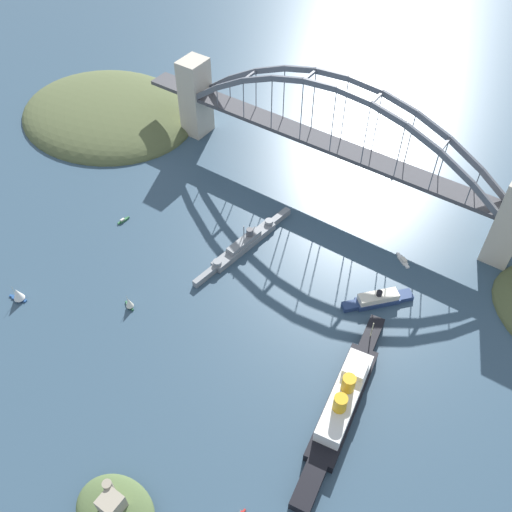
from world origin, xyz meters
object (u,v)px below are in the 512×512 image
Objects in this scene: seaplane_taxiing_near_bridge at (394,170)px; small_boat_4 at (129,303)px; ocean_liner at (343,401)px; small_boat_2 at (123,220)px; small_boat_6 at (17,294)px; fort_island_mid_harbor at (115,510)px; naval_cruiser at (245,244)px; small_boat_1 at (403,260)px; harbor_ferry_steamer at (378,299)px; harbor_arch_bridge at (335,147)px.

small_boat_4 is (62.73, 172.67, 1.59)m from seaplane_taxiing_near_bridge.
ocean_liner is at bearing 107.50° from seaplane_taxiing_near_bridge.
small_boat_6 reaches higher than small_boat_2.
naval_cruiser is at bearing -73.88° from fort_island_mid_harbor.
small_boat_1 is at bearing -133.16° from small_boat_4.
harbor_ferry_steamer reaches higher than small_boat_2.
small_boat_1 is 158.65m from small_boat_2.
small_boat_6 is (3.12, 71.61, 3.50)m from small_boat_2.
naval_cruiser is (12.99, 72.07, -25.93)m from harbor_arch_bridge.
ocean_liner reaches higher than fort_island_mid_harbor.
naval_cruiser reaches higher than small_boat_6.
ocean_liner reaches higher than seaplane_taxiing_near_bridge.
naval_cruiser is 9.45× the size of small_boat_2.
small_boat_1 is 1.03× the size of small_boat_6.
small_boat_4 is (36.23, 138.67, -25.02)m from harbor_arch_bridge.
harbor_ferry_steamer is 152.97m from fort_island_mid_harbor.
ocean_liner is 9.76× the size of small_boat_6.
seaplane_taxiing_near_bridge is at bearing -89.63° from fort_island_mid_harbor.
harbor_arch_bridge is at bearing -100.22° from naval_cruiser.
harbor_arch_bridge reaches higher than small_boat_6.
small_boat_4 is (64.35, -75.63, -1.28)m from fort_island_mid_harbor.
ocean_liner is 167.77m from small_boat_6.
harbor_arch_bridge reaches higher than seaplane_taxiing_near_bridge.
fort_island_mid_harbor is at bearing 97.48° from harbor_arch_bridge.
small_boat_2 is at bearing 48.97° from harbor_arch_bridge.
ocean_liner is 62.32m from harbor_ferry_steamer.
small_boat_4 reaches higher than small_boat_2.
small_boat_4 is at bearing 70.03° from seaplane_taxiing_near_bridge.
small_boat_4 is at bearing -49.60° from fort_island_mid_harbor.
harbor_arch_bridge is at bearing -27.31° from small_boat_1.
seaplane_taxiing_near_bridge reaches higher than small_boat_1.
small_boat_6 is (112.29, 200.61, 2.14)m from seaplane_taxiing_near_bridge.
harbor_ferry_steamer is 3.07× the size of small_boat_6.
fort_island_mid_harbor reaches higher than small_boat_1.
naval_cruiser is 2.43× the size of harbor_ferry_steamer.
fort_island_mid_harbor is at bearing 79.07° from small_boat_1.
small_boat_2 is (147.04, 29.31, -1.93)m from harbor_ferry_steamer.
harbor_arch_bridge is at bearing 52.07° from seaplane_taxiing_near_bridge.
ocean_liner is 12.36× the size of small_boat_2.
harbor_arch_bridge is 25.81× the size of small_boat_1.
fort_island_mid_harbor is 4.08× the size of small_boat_2.
harbor_arch_bridge is 8.67× the size of harbor_ferry_steamer.
harbor_ferry_steamer is 106.65m from seaplane_taxiing_near_bridge.
ocean_liner is 100.45m from fort_island_mid_harbor.
naval_cruiser is 70.55m from small_boat_4.
naval_cruiser is (90.12, -54.55, -2.98)m from ocean_liner.
ocean_liner is at bearing 168.81° from small_boat_2.
seaplane_taxiing_near_bridge is 76.09m from small_boat_1.
small_boat_4 is (113.36, 12.06, -2.08)m from ocean_liner.
seaplane_taxiing_near_bridge is at bearing -72.50° from ocean_liner.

